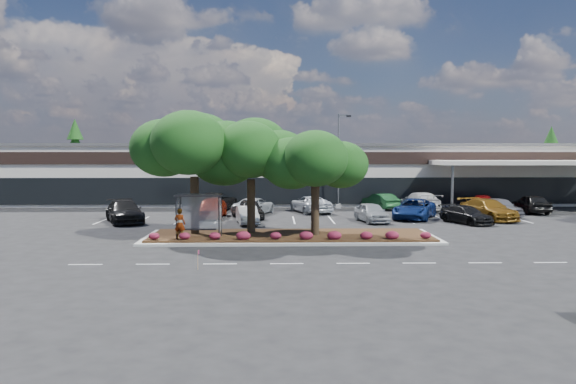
{
  "coord_description": "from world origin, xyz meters",
  "views": [
    {
      "loc": [
        -2.93,
        -30.58,
        5.31
      ],
      "look_at": [
        -2.07,
        8.17,
        2.6
      ],
      "focal_mm": 35.0,
      "sensor_mm": 36.0,
      "label": 1
    }
  ],
  "objects_px": {
    "light_pole": "(339,167)",
    "car_0": "(125,212)",
    "car_1": "(212,208)",
    "survey_stake": "(198,257)"
  },
  "relations": [
    {
      "from": "survey_stake",
      "to": "car_0",
      "type": "height_order",
      "value": "car_0"
    },
    {
      "from": "light_pole",
      "to": "car_0",
      "type": "distance_m",
      "value": 20.85
    },
    {
      "from": "light_pole",
      "to": "car_1",
      "type": "distance_m",
      "value": 14.07
    },
    {
      "from": "survey_stake",
      "to": "car_1",
      "type": "bearing_deg",
      "value": 94.76
    },
    {
      "from": "survey_stake",
      "to": "car_1",
      "type": "distance_m",
      "value": 20.52
    },
    {
      "from": "light_pole",
      "to": "car_0",
      "type": "bearing_deg",
      "value": -148.89
    },
    {
      "from": "light_pole",
      "to": "car_1",
      "type": "height_order",
      "value": "light_pole"
    },
    {
      "from": "light_pole",
      "to": "car_0",
      "type": "relative_size",
      "value": 1.56
    },
    {
      "from": "survey_stake",
      "to": "car_1",
      "type": "xyz_separation_m",
      "value": [
        -1.7,
        20.45,
        0.26
      ]
    },
    {
      "from": "survey_stake",
      "to": "car_0",
      "type": "bearing_deg",
      "value": 114.57
    }
  ]
}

